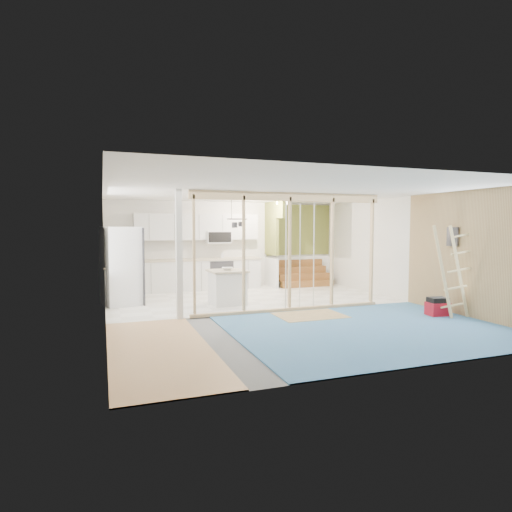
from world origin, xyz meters
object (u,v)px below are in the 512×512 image
object	(u,v)px
island	(227,288)
fridge	(122,266)
ladder	(453,271)
toolbox	(438,307)

from	to	relation	value
island	fridge	bearing A→B (deg)	160.95
ladder	toolbox	bearing A→B (deg)	143.93
fridge	ladder	world-z (taller)	ladder
toolbox	ladder	size ratio (longest dim) A/B	0.24
island	toolbox	bearing A→B (deg)	-37.61
fridge	toolbox	world-z (taller)	fridge
fridge	island	xyz separation A→B (m)	(2.35, -0.74, -0.52)
fridge	toolbox	size ratio (longest dim) A/B	4.11
toolbox	ladder	world-z (taller)	ladder
toolbox	ladder	xyz separation A→B (m)	(0.14, -0.24, 0.77)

